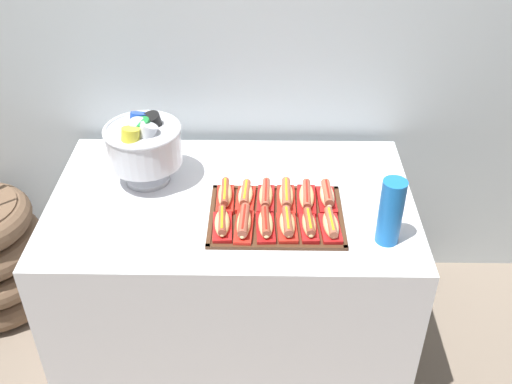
{
  "coord_description": "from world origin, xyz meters",
  "views": [
    {
      "loc": [
        0.12,
        -1.83,
        2.08
      ],
      "look_at": [
        0.09,
        0.01,
        0.76
      ],
      "focal_mm": 42.22,
      "sensor_mm": 36.0,
      "label": 1
    }
  ],
  "objects": [
    {
      "name": "hot_dog_1",
      "position": [
        0.05,
        -0.2,
        0.78
      ],
      "size": [
        0.07,
        0.18,
        0.06
      ],
      "color": "red",
      "rests_on": "serving_tray"
    },
    {
      "name": "hot_dog_3",
      "position": [
        0.2,
        -0.2,
        0.78
      ],
      "size": [
        0.07,
        0.16,
        0.06
      ],
      "color": "red",
      "rests_on": "serving_tray"
    },
    {
      "name": "serving_tray",
      "position": [
        0.17,
        -0.12,
        0.75
      ],
      "size": [
        0.48,
        0.36,
        0.01
      ],
      "color": "#472B19",
      "rests_on": "buffet_table"
    },
    {
      "name": "hot_dog_8",
      "position": [
        0.13,
        -0.04,
        0.78
      ],
      "size": [
        0.07,
        0.17,
        0.06
      ],
      "color": "red",
      "rests_on": "serving_tray"
    },
    {
      "name": "buffet_table",
      "position": [
        0.0,
        0.0,
        0.39
      ],
      "size": [
        1.37,
        0.84,
        0.74
      ],
      "color": "silver",
      "rests_on": "ground_plane"
    },
    {
      "name": "hot_dog_6",
      "position": [
        -0.02,
        -0.04,
        0.78
      ],
      "size": [
        0.07,
        0.17,
        0.06
      ],
      "color": "red",
      "rests_on": "serving_tray"
    },
    {
      "name": "hot_dog_2",
      "position": [
        0.13,
        -0.2,
        0.78
      ],
      "size": [
        0.07,
        0.17,
        0.06
      ],
      "color": "#B21414",
      "rests_on": "serving_tray"
    },
    {
      "name": "hot_dog_5",
      "position": [
        0.35,
        -0.2,
        0.78
      ],
      "size": [
        0.07,
        0.16,
        0.06
      ],
      "color": "red",
      "rests_on": "serving_tray"
    },
    {
      "name": "hot_dog_9",
      "position": [
        0.2,
        -0.04,
        0.78
      ],
      "size": [
        0.07,
        0.17,
        0.06
      ],
      "color": "red",
      "rests_on": "serving_tray"
    },
    {
      "name": "hot_dog_10",
      "position": [
        0.28,
        -0.04,
        0.78
      ],
      "size": [
        0.07,
        0.18,
        0.06
      ],
      "color": "#B21414",
      "rests_on": "serving_tray"
    },
    {
      "name": "punch_bowl",
      "position": [
        -0.33,
        0.11,
        0.91
      ],
      "size": [
        0.29,
        0.29,
        0.28
      ],
      "color": "silver",
      "rests_on": "buffet_table"
    },
    {
      "name": "hot_dog_0",
      "position": [
        -0.02,
        -0.2,
        0.78
      ],
      "size": [
        0.07,
        0.16,
        0.06
      ],
      "color": "red",
      "rests_on": "serving_tray"
    },
    {
      "name": "hot_dog_7",
      "position": [
        0.05,
        -0.04,
        0.78
      ],
      "size": [
        0.07,
        0.16,
        0.06
      ],
      "color": "red",
      "rests_on": "serving_tray"
    },
    {
      "name": "back_wall",
      "position": [
        0.0,
        0.52,
        1.3
      ],
      "size": [
        6.0,
        0.1,
        2.6
      ],
      "primitive_type": "cube",
      "color": "#B2BCC1",
      "rests_on": "ground_plane"
    },
    {
      "name": "hot_dog_11",
      "position": [
        0.35,
        -0.04,
        0.78
      ],
      "size": [
        0.07,
        0.16,
        0.06
      ],
      "color": "#B21414",
      "rests_on": "serving_tray"
    },
    {
      "name": "ground_plane",
      "position": [
        0.0,
        0.0,
        0.0
      ],
      "size": [
        10.0,
        10.0,
        0.0
      ],
      "primitive_type": "plane",
      "color": "#7A6B5B"
    },
    {
      "name": "hot_dog_4",
      "position": [
        0.28,
        -0.2,
        0.78
      ],
      "size": [
        0.07,
        0.15,
        0.06
      ],
      "color": "red",
      "rests_on": "serving_tray"
    },
    {
      "name": "cup_stack",
      "position": [
        0.54,
        -0.24,
        0.87
      ],
      "size": [
        0.08,
        0.08,
        0.24
      ],
      "color": "blue",
      "rests_on": "buffet_table"
    }
  ]
}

